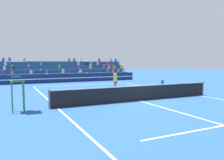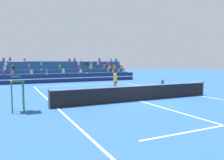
{
  "view_description": "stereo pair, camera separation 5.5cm",
  "coord_description": "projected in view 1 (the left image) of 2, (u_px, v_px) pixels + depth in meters",
  "views": [
    {
      "loc": [
        -8.02,
        -12.34,
        2.59
      ],
      "look_at": [
        0.04,
        4.37,
        1.1
      ],
      "focal_mm": 35.0,
      "sensor_mm": 36.0,
      "label": 1
    },
    {
      "loc": [
        -7.97,
        -12.37,
        2.59
      ],
      "look_at": [
        0.04,
        4.37,
        1.1
      ],
      "focal_mm": 35.0,
      "sensor_mm": 36.0,
      "label": 2
    }
  ],
  "objects": [
    {
      "name": "tennis_player",
      "position": [
        115.0,
        82.0,
        18.26
      ],
      "size": [
        0.97,
        0.86,
        2.38
      ],
      "color": "tan",
      "rests_on": "ground"
    },
    {
      "name": "sponsor_banner_wall",
      "position": [
        74.0,
        78.0,
        29.02
      ],
      "size": [
        18.0,
        0.26,
        1.1
      ],
      "color": "navy",
      "rests_on": "ground"
    },
    {
      "name": "tennis_net",
      "position": [
        139.0,
        93.0,
        14.72
      ],
      "size": [
        12.0,
        0.1,
        1.1
      ],
      "color": "slate",
      "rests_on": "ground"
    },
    {
      "name": "tennis_ball",
      "position": [
        135.0,
        95.0,
        17.02
      ],
      "size": [
        0.07,
        0.07,
        0.07
      ],
      "primitive_type": "sphere",
      "color": "#C6DB33",
      "rests_on": "ground"
    },
    {
      "name": "umpire_chair",
      "position": [
        16.0,
        79.0,
        11.34
      ],
      "size": [
        0.76,
        0.84,
        2.67
      ],
      "color": "#337047",
      "rests_on": "ground"
    },
    {
      "name": "court_lines",
      "position": [
        139.0,
        101.0,
        14.76
      ],
      "size": [
        11.1,
        23.9,
        0.01
      ],
      "color": "white",
      "rests_on": "ground"
    },
    {
      "name": "bleacher_stand",
      "position": [
        67.0,
        73.0,
        32.4
      ],
      "size": [
        18.44,
        4.75,
        3.38
      ],
      "color": "navy",
      "rests_on": "ground"
    },
    {
      "name": "ball_kid_courtside",
      "position": [
        162.0,
        84.0,
        23.27
      ],
      "size": [
        0.3,
        0.36,
        0.84
      ],
      "color": "black",
      "rests_on": "ground"
    },
    {
      "name": "ground_plane",
      "position": [
        139.0,
        101.0,
        14.76
      ],
      "size": [
        120.0,
        120.0,
        0.0
      ],
      "primitive_type": "plane",
      "color": "#285699"
    }
  ]
}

